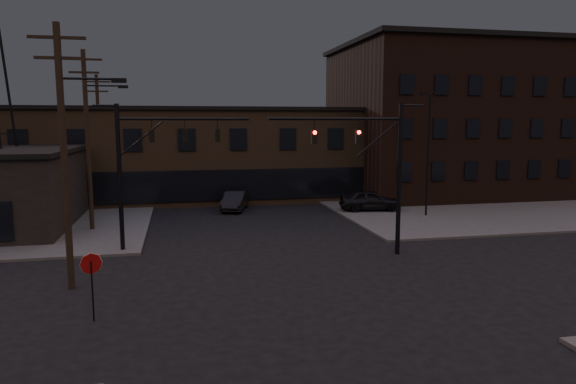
# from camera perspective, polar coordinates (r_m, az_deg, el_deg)

# --- Properties ---
(ground) EXTENTS (140.00, 140.00, 0.00)m
(ground) POSITION_cam_1_polar(r_m,az_deg,el_deg) (22.31, 1.22, -10.64)
(ground) COLOR black
(ground) RESTS_ON ground
(sidewalk_ne) EXTENTS (30.00, 30.00, 0.15)m
(sidewalk_ne) POSITION_cam_1_polar(r_m,az_deg,el_deg) (50.84, 20.02, -0.54)
(sidewalk_ne) COLOR #474744
(sidewalk_ne) RESTS_ON ground
(building_row) EXTENTS (40.00, 12.00, 8.00)m
(building_row) POSITION_cam_1_polar(r_m,az_deg,el_deg) (48.93, -6.32, 4.21)
(building_row) COLOR #4F3E2A
(building_row) RESTS_ON ground
(building_right) EXTENTS (22.00, 16.00, 14.00)m
(building_right) POSITION_cam_1_polar(r_m,az_deg,el_deg) (53.78, 18.10, 7.39)
(building_right) COLOR black
(building_right) RESTS_ON ground
(traffic_signal_near) EXTENTS (7.12, 0.24, 8.00)m
(traffic_signal_near) POSITION_cam_1_polar(r_m,az_deg,el_deg) (27.17, 10.12, 3.21)
(traffic_signal_near) COLOR black
(traffic_signal_near) RESTS_ON ground
(traffic_signal_far) EXTENTS (7.12, 0.24, 8.00)m
(traffic_signal_far) POSITION_cam_1_polar(r_m,az_deg,el_deg) (28.72, -15.73, 3.45)
(traffic_signal_far) COLOR black
(traffic_signal_far) RESTS_ON ground
(stop_sign) EXTENTS (0.72, 0.33, 2.48)m
(stop_sign) POSITION_cam_1_polar(r_m,az_deg,el_deg) (19.58, -21.00, -8.17)
(stop_sign) COLOR black
(stop_sign) RESTS_ON ground
(utility_pole_near) EXTENTS (3.70, 0.28, 11.00)m
(utility_pole_near) POSITION_cam_1_polar(r_m,az_deg,el_deg) (23.08, -23.50, 4.21)
(utility_pole_near) COLOR black
(utility_pole_near) RESTS_ON ground
(utility_pole_mid) EXTENTS (3.70, 0.28, 11.50)m
(utility_pole_mid) POSITION_cam_1_polar(r_m,az_deg,el_deg) (35.05, -21.29, 5.77)
(utility_pole_mid) COLOR black
(utility_pole_mid) RESTS_ON ground
(utility_pole_far) EXTENTS (2.20, 0.28, 11.00)m
(utility_pole_far) POSITION_cam_1_polar(r_m,az_deg,el_deg) (47.08, -20.23, 5.80)
(utility_pole_far) COLOR black
(utility_pole_far) RESTS_ON ground
(lot_light_a) EXTENTS (1.50, 0.28, 9.14)m
(lot_light_a) POSITION_cam_1_polar(r_m,az_deg,el_deg) (38.96, 15.34, 5.28)
(lot_light_a) COLOR black
(lot_light_a) RESTS_ON ground
(lot_light_b) EXTENTS (1.50, 0.28, 9.14)m
(lot_light_b) POSITION_cam_1_polar(r_m,az_deg,el_deg) (46.25, 19.13, 5.49)
(lot_light_b) COLOR black
(lot_light_b) RESTS_ON ground
(parked_car_lot_a) EXTENTS (4.99, 2.62, 1.62)m
(parked_car_lot_a) POSITION_cam_1_polar(r_m,az_deg,el_deg) (40.66, 9.12, -0.89)
(parked_car_lot_a) COLOR black
(parked_car_lot_a) RESTS_ON sidewalk_ne
(parked_car_lot_b) EXTENTS (4.62, 2.80, 1.25)m
(parked_car_lot_b) POSITION_cam_1_polar(r_m,az_deg,el_deg) (49.30, 11.48, 0.36)
(parked_car_lot_b) COLOR #AEAEB0
(parked_car_lot_b) RESTS_ON sidewalk_ne
(car_crossing) EXTENTS (2.82, 4.85, 1.51)m
(car_crossing) POSITION_cam_1_polar(r_m,az_deg,el_deg) (41.36, -5.91, -0.97)
(car_crossing) COLOR black
(car_crossing) RESTS_ON ground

